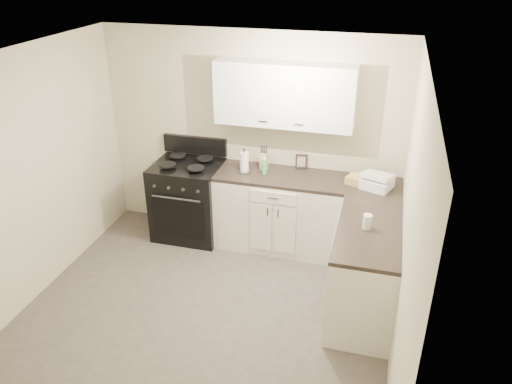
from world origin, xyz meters
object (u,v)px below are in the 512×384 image
(knife_block, at_px, (264,161))
(countertop_grill, at_px, (377,183))
(paper_towel, at_px, (244,162))
(stove, at_px, (189,201))
(wicker_basket, at_px, (359,181))

(knife_block, xyz_separation_m, countertop_grill, (1.31, -0.16, -0.05))
(paper_towel, bearing_deg, countertop_grill, -1.32)
(stove, bearing_deg, knife_block, 8.45)
(paper_towel, distance_m, countertop_grill, 1.51)
(stove, xyz_separation_m, wicker_basket, (2.03, 0.01, 0.52))
(wicker_basket, bearing_deg, knife_block, 173.66)
(paper_towel, bearing_deg, wicker_basket, 0.10)
(paper_towel, xyz_separation_m, countertop_grill, (1.51, -0.03, -0.07))
(paper_towel, relative_size, wicker_basket, 0.92)
(stove, distance_m, wicker_basket, 2.10)
(countertop_grill, bearing_deg, knife_block, -166.75)
(knife_block, xyz_separation_m, paper_towel, (-0.20, -0.13, 0.02))
(stove, xyz_separation_m, knife_block, (0.92, 0.14, 0.58))
(stove, distance_m, paper_towel, 0.94)
(paper_towel, height_order, countertop_grill, paper_towel)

